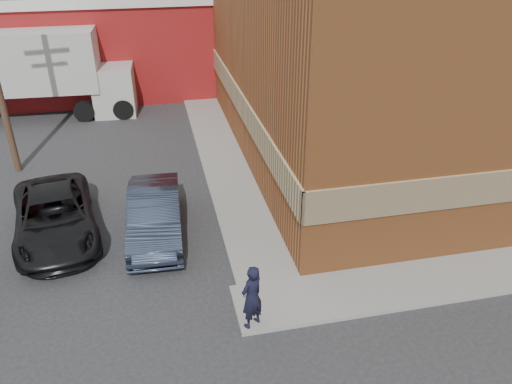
{
  "coord_description": "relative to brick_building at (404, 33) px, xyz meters",
  "views": [
    {
      "loc": [
        -2.05,
        -10.48,
        8.8
      ],
      "look_at": [
        0.79,
        2.51,
        1.52
      ],
      "focal_mm": 35.0,
      "sensor_mm": 36.0,
      "label": 1
    }
  ],
  "objects": [
    {
      "name": "sidewalk_south",
      "position": [
        -1.0,
        -9.9,
        -4.62
      ],
      "size": [
        16.0,
        1.8,
        0.12
      ],
      "primitive_type": "cube",
      "color": "gray",
      "rests_on": "ground"
    },
    {
      "name": "man",
      "position": [
        -8.7,
        -10.55,
        -3.7
      ],
      "size": [
        0.75,
        0.69,
        1.73
      ],
      "primitive_type": "imported",
      "rotation": [
        0.0,
        0.0,
        3.72
      ],
      "color": "black",
      "rests_on": "sidewalk_south"
    },
    {
      "name": "ground",
      "position": [
        -8.5,
        -9.0,
        -4.68
      ],
      "size": [
        90.0,
        90.0,
        0.0
      ],
      "primitive_type": "plane",
      "color": "#28282B",
      "rests_on": "ground"
    },
    {
      "name": "box_truck",
      "position": [
        -15.36,
        6.4,
        -2.22
      ],
      "size": [
        8.76,
        3.01,
        4.27
      ],
      "rotation": [
        0.0,
        0.0,
        -0.05
      ],
      "color": "#BCBCB8",
      "rests_on": "ground"
    },
    {
      "name": "sedan",
      "position": [
        -10.8,
        -5.86,
        -3.94
      ],
      "size": [
        1.78,
        4.6,
        1.49
      ],
      "primitive_type": "imported",
      "rotation": [
        0.0,
        0.0,
        -0.04
      ],
      "color": "#272F42",
      "rests_on": "ground"
    },
    {
      "name": "sidewalk_west",
      "position": [
        -7.9,
        0.0,
        -4.62
      ],
      "size": [
        1.8,
        18.0,
        0.12
      ],
      "primitive_type": "cube",
      "color": "gray",
      "rests_on": "ground"
    },
    {
      "name": "brick_building",
      "position": [
        0.0,
        0.0,
        0.0
      ],
      "size": [
        14.25,
        18.25,
        9.36
      ],
      "color": "#A55A2A",
      "rests_on": "ground"
    },
    {
      "name": "warehouse",
      "position": [
        -14.5,
        11.0,
        -1.87
      ],
      "size": [
        16.3,
        8.3,
        5.6
      ],
      "color": "maroon",
      "rests_on": "ground"
    },
    {
      "name": "suv_a",
      "position": [
        -13.84,
        -5.27,
        -3.97
      ],
      "size": [
        3.22,
        5.46,
        1.43
      ],
      "primitive_type": "imported",
      "rotation": [
        0.0,
        0.0,
        0.17
      ],
      "color": "black",
      "rests_on": "ground"
    }
  ]
}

